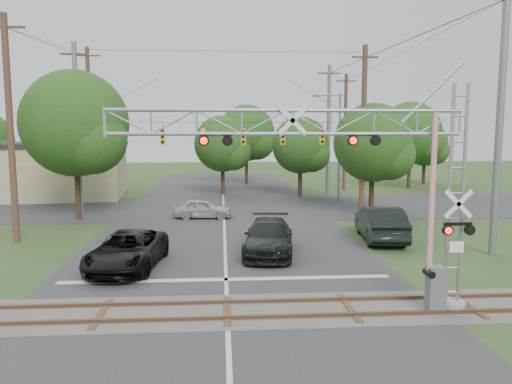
{
  "coord_description": "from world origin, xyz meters",
  "views": [
    {
      "loc": [
        -0.15,
        -13.52,
        5.82
      ],
      "look_at": [
        1.32,
        7.5,
        3.23
      ],
      "focal_mm": 35.0,
      "sensor_mm": 36.0,
      "label": 1
    }
  ],
  "objects": [
    {
      "name": "crossing_gantry",
      "position": [
        3.96,
        1.64,
        4.54
      ],
      "size": [
        11.42,
        0.93,
        7.3
      ],
      "color": "gray",
      "rests_on": "ground"
    },
    {
      "name": "traffic_signal_span",
      "position": [
        0.91,
        20.0,
        5.7
      ],
      "size": [
        19.34,
        0.36,
        11.5
      ],
      "color": "slate",
      "rests_on": "ground"
    },
    {
      "name": "road_cross",
      "position": [
        0.0,
        24.0,
        0.01
      ],
      "size": [
        90.0,
        12.0,
        0.02
      ],
      "primitive_type": "cube",
      "color": "#2C2C2E",
      "rests_on": "ground"
    },
    {
      "name": "ground",
      "position": [
        0.0,
        0.0,
        0.0
      ],
      "size": [
        160.0,
        160.0,
        0.0
      ],
      "primitive_type": "plane",
      "color": "#28421E",
      "rests_on": "ground"
    },
    {
      "name": "car_dark",
      "position": [
        2.06,
        9.56,
        0.8
      ],
      "size": [
        2.94,
        5.76,
        1.6
      ],
      "primitive_type": "imported",
      "rotation": [
        0.0,
        0.0,
        -0.13
      ],
      "color": "black",
      "rests_on": "ground"
    },
    {
      "name": "commercial_building",
      "position": [
        -19.09,
        31.43,
        2.39
      ],
      "size": [
        21.34,
        12.47,
        4.77
      ],
      "rotation": [
        0.0,
        0.0,
        0.11
      ],
      "color": "gray",
      "rests_on": "ground"
    },
    {
      "name": "road_main",
      "position": [
        0.0,
        10.0,
        0.01
      ],
      "size": [
        14.0,
        90.0,
        0.02
      ],
      "primitive_type": "cube",
      "color": "#2C2C2E",
      "rests_on": "ground"
    },
    {
      "name": "utility_poles",
      "position": [
        2.25,
        23.33,
        6.08
      ],
      "size": [
        25.68,
        26.49,
        12.67
      ],
      "color": "#492C21",
      "rests_on": "ground"
    },
    {
      "name": "streetlight",
      "position": [
        9.43,
        27.23,
        4.96
      ],
      "size": [
        2.37,
        0.25,
        8.88
      ],
      "color": "slate",
      "rests_on": "ground"
    },
    {
      "name": "suv_dark",
      "position": [
        8.31,
        12.18,
        0.91
      ],
      "size": [
        2.52,
        5.71,
        1.82
      ],
      "primitive_type": "imported",
      "rotation": [
        0.0,
        0.0,
        3.03
      ],
      "color": "black",
      "rests_on": "ground"
    },
    {
      "name": "sedan_silver",
      "position": [
        -1.39,
        19.55,
        0.66
      ],
      "size": [
        3.97,
        1.82,
        1.32
      ],
      "primitive_type": "imported",
      "rotation": [
        0.0,
        0.0,
        1.5
      ],
      "color": "#A2A6A9",
      "rests_on": "ground"
    },
    {
      "name": "pickup_black",
      "position": [
        -4.16,
        7.49,
        0.78
      ],
      "size": [
        3.12,
        5.81,
        1.55
      ],
      "primitive_type": "imported",
      "rotation": [
        0.0,
        0.0,
        -0.1
      ],
      "color": "black",
      "rests_on": "ground"
    },
    {
      "name": "railroad_track",
      "position": [
        0.0,
        2.0,
        0.03
      ],
      "size": [
        90.0,
        3.2,
        0.17
      ],
      "color": "#524E47",
      "rests_on": "ground"
    },
    {
      "name": "treeline",
      "position": [
        -2.28,
        33.25,
        5.5
      ],
      "size": [
        51.5,
        28.4,
        10.04
      ],
      "color": "#322417",
      "rests_on": "ground"
    }
  ]
}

